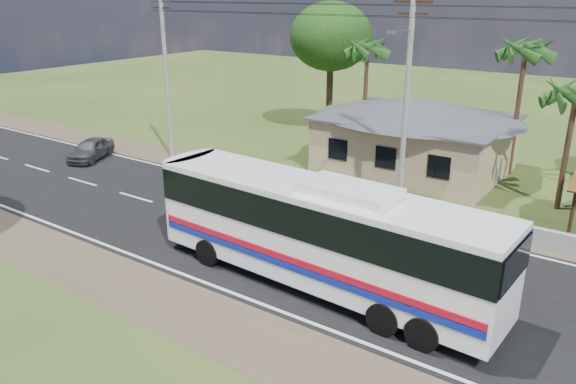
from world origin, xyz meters
name	(u,v)px	position (x,y,z in m)	size (l,w,h in m)	color
ground	(273,238)	(0.00, 0.00, 0.00)	(120.00, 120.00, 0.00)	#324619
road	(273,238)	(0.00, 0.00, 0.01)	(120.00, 16.00, 0.03)	black
house	(416,127)	(1.00, 13.00, 2.64)	(12.40, 10.00, 5.00)	tan
utility_poles	(400,92)	(2.67, 6.49, 5.77)	(32.80, 2.22, 11.00)	#9E9E99
palm_near	(576,94)	(9.50, 11.00, 5.71)	(2.80, 2.80, 6.70)	#47301E
palm_mid	(526,50)	(6.00, 15.50, 7.16)	(2.80, 2.80, 8.20)	#47301E
palm_far	(367,48)	(-4.00, 16.00, 6.68)	(2.80, 2.80, 7.70)	#47301E
tree_behind_house	(331,37)	(-8.00, 18.00, 7.12)	(6.00, 6.00, 9.61)	#47301E
coach_bus	(321,227)	(3.91, -2.45, 2.38)	(13.51, 3.51, 4.16)	white
motorcycle	(517,235)	(8.88, 5.49, 0.41)	(0.55, 1.57, 0.83)	black
small_car	(91,149)	(-16.93, 3.21, 0.68)	(1.60, 3.96, 1.35)	#313134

